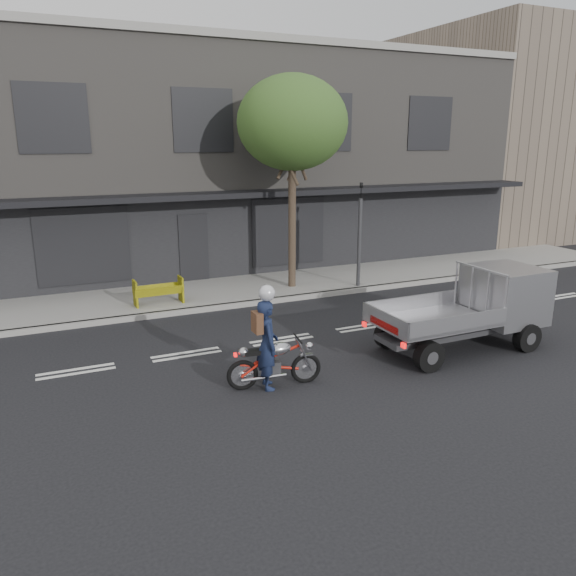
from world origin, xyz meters
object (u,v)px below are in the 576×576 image
at_px(street_tree, 292,124).
at_px(traffic_light_pole, 359,241).
at_px(rider, 267,344).
at_px(flatbed_ute, 492,300).
at_px(motorcycle, 274,362).
at_px(construction_barrier, 160,292).

distance_m(street_tree, traffic_light_pole, 4.23).
relative_size(rider, flatbed_ute, 0.43).
distance_m(rider, flatbed_ute, 5.84).
relative_size(street_tree, motorcycle, 3.49).
xyz_separation_m(rider, construction_barrier, (-0.86, 6.08, -0.36)).
bearing_deg(construction_barrier, motorcycle, -80.53).
bearing_deg(traffic_light_pole, motorcycle, -133.24).
bearing_deg(rider, flatbed_ute, -79.91).
distance_m(street_tree, construction_barrier, 6.49).
relative_size(motorcycle, flatbed_ute, 0.46).
relative_size(rider, construction_barrier, 1.28).
height_order(traffic_light_pole, construction_barrier, traffic_light_pole).
distance_m(traffic_light_pole, construction_barrier, 6.52).
bearing_deg(traffic_light_pole, street_tree, 156.97).
bearing_deg(flatbed_ute, street_tree, 108.89).
bearing_deg(motorcycle, street_tree, 71.79).
height_order(motorcycle, rider, rider).
relative_size(traffic_light_pole, construction_barrier, 2.47).
height_order(street_tree, rider, street_tree).
relative_size(street_tree, traffic_light_pole, 1.93).
distance_m(motorcycle, flatbed_ute, 5.71).
bearing_deg(street_tree, traffic_light_pole, -23.03).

